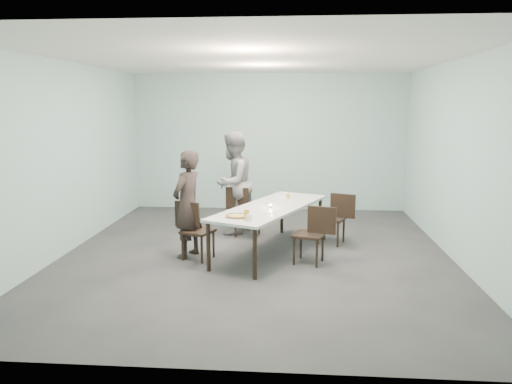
# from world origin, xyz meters

# --- Properties ---
(ground) EXTENTS (7.00, 7.00, 0.00)m
(ground) POSITION_xyz_m (0.00, 0.00, 0.00)
(ground) COLOR #333335
(ground) RESTS_ON ground
(room_shell) EXTENTS (6.02, 7.02, 3.01)m
(room_shell) POSITION_xyz_m (0.00, 0.00, 2.03)
(room_shell) COLOR #9FC8C7
(room_shell) RESTS_ON ground
(table) EXTENTS (1.86, 2.74, 0.75)m
(table) POSITION_xyz_m (0.22, 0.12, 0.69)
(table) COLOR white
(table) RESTS_ON ground
(chair_near_left) EXTENTS (0.65, 0.54, 0.87)m
(chair_near_left) POSITION_xyz_m (-0.94, -0.27, 0.50)
(chair_near_left) COLOR black
(chair_near_left) RESTS_ON ground
(chair_far_left) EXTENTS (0.64, 0.49, 0.87)m
(chair_far_left) POSITION_xyz_m (-0.32, 1.13, 0.50)
(chair_far_left) COLOR black
(chair_far_left) RESTS_ON ground
(chair_near_right) EXTENTS (0.65, 0.53, 0.87)m
(chair_near_right) POSITION_xyz_m (0.89, -0.40, 0.50)
(chair_near_right) COLOR black
(chair_near_right) RESTS_ON ground
(chair_far_right) EXTENTS (0.65, 0.55, 0.87)m
(chair_far_right) POSITION_xyz_m (1.29, 0.68, 0.50)
(chair_far_right) COLOR black
(chair_far_right) RESTS_ON ground
(diner_near) EXTENTS (0.58, 0.70, 1.65)m
(diner_near) POSITION_xyz_m (-1.04, -0.19, 0.83)
(diner_near) COLOR black
(diner_near) RESTS_ON ground
(diner_far) EXTENTS (1.00, 1.10, 1.85)m
(diner_far) POSITION_xyz_m (-0.52, 1.31, 0.92)
(diner_far) COLOR gray
(diner_far) RESTS_ON ground
(pizza) EXTENTS (0.34, 0.34, 0.04)m
(pizza) POSITION_xyz_m (-0.22, -0.70, 0.77)
(pizza) COLOR white
(pizza) RESTS_ON table
(side_plate) EXTENTS (0.18, 0.18, 0.01)m
(side_plate) POSITION_xyz_m (0.17, -0.34, 0.76)
(side_plate) COLOR white
(side_plate) RESTS_ON table
(beer_glass) EXTENTS (0.08, 0.08, 0.15)m
(beer_glass) POSITION_xyz_m (-0.06, -0.86, 0.82)
(beer_glass) COLOR gold
(beer_glass) RESTS_ON table
(water_tumbler) EXTENTS (0.08, 0.08, 0.09)m
(water_tumbler) POSITION_xyz_m (-0.03, -0.92, 0.80)
(water_tumbler) COLOR silver
(water_tumbler) RESTS_ON table
(tealight) EXTENTS (0.06, 0.06, 0.05)m
(tealight) POSITION_xyz_m (0.22, 0.00, 0.77)
(tealight) COLOR silver
(tealight) RESTS_ON table
(amber_tumbler) EXTENTS (0.07, 0.07, 0.08)m
(amber_tumbler) POSITION_xyz_m (0.48, 0.79, 0.79)
(amber_tumbler) COLOR gold
(amber_tumbler) RESTS_ON table
(menu) EXTENTS (0.36, 0.32, 0.01)m
(menu) POSITION_xyz_m (0.42, 0.88, 0.75)
(menu) COLOR silver
(menu) RESTS_ON table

